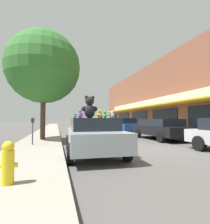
% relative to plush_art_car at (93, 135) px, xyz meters
% --- Properties ---
extents(ground_plane, '(260.00, 260.00, 0.00)m').
position_rel_plush_art_car_xyz_m(ground_plane, '(2.74, 0.49, -0.76)').
color(ground_plane, '#514F4C').
extents(sidewalk_near, '(2.28, 90.00, 0.17)m').
position_rel_plush_art_car_xyz_m(sidewalk_near, '(-2.27, 0.49, -0.68)').
color(sidewalk_near, gray).
rests_on(sidewalk_near, ground_plane).
extents(plush_art_car, '(2.18, 4.41, 1.41)m').
position_rel_plush_art_car_xyz_m(plush_art_car, '(0.00, 0.00, 0.00)').
color(plush_art_car, '#8C999E').
rests_on(plush_art_car, ground_plane).
extents(teddy_bear_giant, '(0.66, 0.40, 0.90)m').
position_rel_plush_art_car_xyz_m(teddy_bear_giant, '(-0.13, 0.08, 1.08)').
color(teddy_bear_giant, black).
rests_on(teddy_bear_giant, plush_art_car).
extents(teddy_bear_green, '(0.18, 0.19, 0.27)m').
position_rel_plush_art_car_xyz_m(teddy_bear_green, '(0.29, -0.72, 0.78)').
color(teddy_bear_green, green).
rests_on(teddy_bear_green, plush_art_car).
extents(teddy_bear_blue, '(0.17, 0.18, 0.25)m').
position_rel_plush_art_car_xyz_m(teddy_bear_blue, '(0.42, -0.23, 0.77)').
color(teddy_bear_blue, blue).
rests_on(teddy_bear_blue, plush_art_car).
extents(teddy_bear_teal, '(0.17, 0.13, 0.22)m').
position_rel_plush_art_car_xyz_m(teddy_bear_teal, '(-0.64, 0.77, 0.76)').
color(teddy_bear_teal, teal).
rests_on(teddy_bear_teal, plush_art_car).
extents(teddy_bear_cream, '(0.17, 0.11, 0.22)m').
position_rel_plush_art_car_xyz_m(teddy_bear_cream, '(-0.31, 0.87, 0.76)').
color(teddy_bear_cream, beige).
rests_on(teddy_bear_cream, plush_art_car).
extents(teddy_bear_white, '(0.16, 0.21, 0.29)m').
position_rel_plush_art_car_xyz_m(teddy_bear_white, '(0.57, -0.71, 0.79)').
color(teddy_bear_white, white).
rests_on(teddy_bear_white, plush_art_car).
extents(teddy_bear_purple, '(0.22, 0.16, 0.29)m').
position_rel_plush_art_car_xyz_m(teddy_bear_purple, '(-0.65, -1.02, 0.79)').
color(teddy_bear_purple, purple).
rests_on(teddy_bear_purple, plush_art_car).
extents(teddy_bear_yellow, '(0.25, 0.25, 0.37)m').
position_rel_plush_art_car_xyz_m(teddy_bear_yellow, '(0.35, 0.43, 0.83)').
color(teddy_bear_yellow, yellow).
rests_on(teddy_bear_yellow, plush_art_car).
extents(teddy_bear_red, '(0.19, 0.15, 0.25)m').
position_rel_plush_art_car_xyz_m(teddy_bear_red, '(0.58, 1.05, 0.77)').
color(teddy_bear_red, red).
rests_on(teddy_bear_red, plush_art_car).
extents(parked_car_far_center, '(2.07, 4.77, 1.39)m').
position_rel_plush_art_car_xyz_m(parked_car_far_center, '(5.48, 3.83, 0.01)').
color(parked_car_far_center, black).
rests_on(parked_car_far_center, ground_plane).
extents(parked_car_far_right, '(1.95, 4.49, 1.50)m').
position_rel_plush_art_car_xyz_m(parked_car_far_right, '(5.48, 10.40, 0.04)').
color(parked_car_far_right, '#1E4793').
rests_on(parked_car_far_right, ground_plane).
extents(street_tree, '(4.45, 4.45, 6.64)m').
position_rel_plush_art_car_xyz_m(street_tree, '(-2.20, 4.48, 3.82)').
color(street_tree, '#473323').
rests_on(street_tree, sidewalk_near).
extents(fire_hydrant, '(0.33, 0.22, 0.79)m').
position_rel_plush_art_car_xyz_m(fire_hydrant, '(-2.25, -3.12, -0.20)').
color(fire_hydrant, yellow).
rests_on(fire_hydrant, sidewalk_near).
extents(parking_meter, '(0.14, 0.10, 1.27)m').
position_rel_plush_art_car_xyz_m(parking_meter, '(-2.49, 2.22, 0.22)').
color(parking_meter, '#4C4C51').
rests_on(parking_meter, sidewalk_near).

